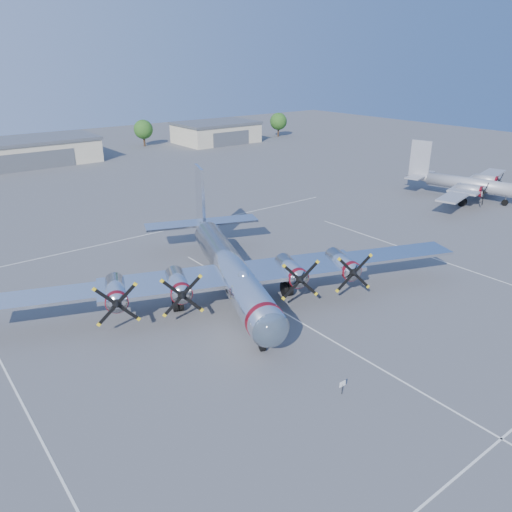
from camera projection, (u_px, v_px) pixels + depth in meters
ground at (271, 305)px, 46.17m from camera, size 260.00×260.00×0.00m
parking_lines at (283, 312)px, 44.88m from camera, size 60.00×50.08×0.01m
hangar_center at (26, 152)px, 105.43m from camera, size 28.60×14.60×5.40m
hangar_east at (216, 132)px, 132.62m from camera, size 20.60×14.60×5.40m
tree_east at (143, 129)px, 126.30m from camera, size 4.80×4.80×6.64m
tree_far_east at (278, 121)px, 141.95m from camera, size 4.80×4.80×6.64m
main_bomber_b29 at (229, 294)px, 48.31m from camera, size 52.33×44.07×9.84m
twin_engine_east at (463, 199)px, 80.48m from camera, size 31.03×25.48×8.60m
info_placard at (342, 385)px, 33.71m from camera, size 0.54×0.06×1.03m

